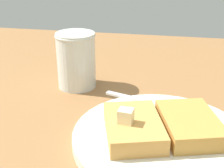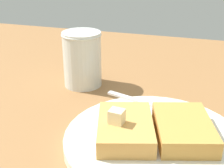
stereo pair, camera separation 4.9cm
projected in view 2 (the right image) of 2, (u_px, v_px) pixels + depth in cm
name	position (u px, v px, depth cm)	size (l,w,h in cm)	color
plate	(154.00, 140.00, 41.12)	(23.68, 23.68, 1.47)	silver
toast_slice_left	(125.00, 128.00, 40.43)	(7.00, 10.22, 2.35)	#D79A4C
toast_slice_middle	(183.00, 128.00, 40.35)	(7.00, 10.22, 2.35)	gold
butter_pat_primary	(117.00, 116.00, 39.00)	(1.84, 1.65, 1.84)	beige
fork	(157.00, 107.00, 47.91)	(15.72, 6.06, 0.36)	silver
syrup_jar	(82.00, 61.00, 57.64)	(7.26, 7.26, 10.20)	#391605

